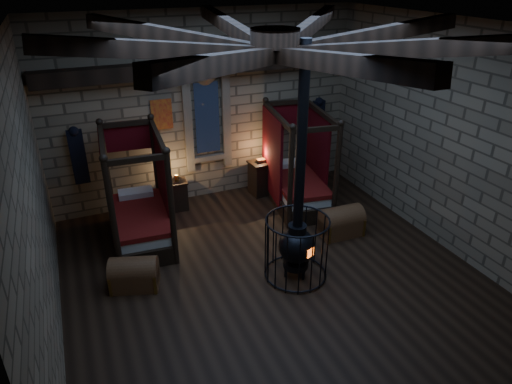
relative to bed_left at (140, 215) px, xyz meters
name	(u,v)px	position (x,y,z in m)	size (l,w,h in m)	color
room	(272,59)	(1.88, -2.02, 3.20)	(7.02, 7.02, 4.29)	black
bed_left	(140,215)	(0.00, 0.00, 0.00)	(1.25, 2.16, 2.18)	black
bed_right	(296,181)	(3.57, 0.18, 0.00)	(1.41, 2.22, 2.17)	black
trunk_left	(134,274)	(-0.40, -1.52, -0.28)	(0.91, 0.73, 0.58)	brown
trunk_right	(341,222)	(3.75, -1.44, -0.26)	(0.88, 0.57, 0.63)	brown
nightstand_left	(178,195)	(0.99, 0.94, -0.19)	(0.45, 0.43, 0.84)	black
nightstand_right	(261,178)	(3.01, 0.91, -0.12)	(0.56, 0.54, 0.89)	black
stove	(297,244)	(2.27, -2.31, 0.12)	(1.11, 1.11, 4.05)	black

